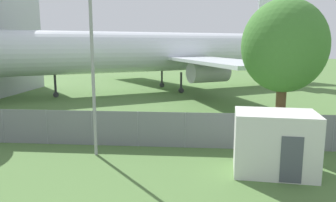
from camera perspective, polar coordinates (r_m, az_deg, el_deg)
perimeter_fence at (r=17.80m, az=-5.27°, el=-4.89°), size 56.07×0.07×1.93m
airplane at (r=38.77m, az=-1.26°, el=8.48°), size 41.66×33.90×13.57m
portable_cabin at (r=14.80m, az=18.08°, el=-6.93°), size 3.55×2.53×2.67m
tree_left_of_cabin at (r=19.75m, az=19.58°, el=8.95°), size 4.76×4.76×8.01m
light_mast at (r=16.20m, az=-13.12°, el=9.28°), size 0.44×0.44×8.98m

